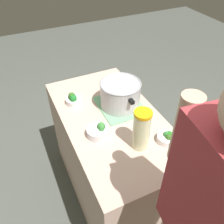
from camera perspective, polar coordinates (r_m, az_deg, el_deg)
ground_plane at (r=2.25m, az=0.00°, el=-17.81°), size 8.00×8.00×0.00m
counter_slab at (r=1.90m, az=0.00°, el=-11.02°), size 1.17×0.63×0.85m
dish_cloth at (r=1.68m, az=1.94°, el=1.62°), size 0.33×0.29×0.01m
cooking_pot at (r=1.62m, az=2.01°, el=4.36°), size 0.35×0.28×0.19m
lemonade_pitcher at (r=1.33m, az=7.07°, el=-4.27°), size 0.10×0.10×0.26m
broccoli_bowl_front at (r=1.46m, az=13.08°, el=-6.04°), size 0.11×0.11×0.07m
broccoli_bowl_center at (r=1.45m, az=-3.31°, el=-4.65°), size 0.13×0.13×0.09m
broccoli_bowl_back at (r=1.71m, az=-9.21°, el=3.01°), size 0.12×0.12×0.09m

